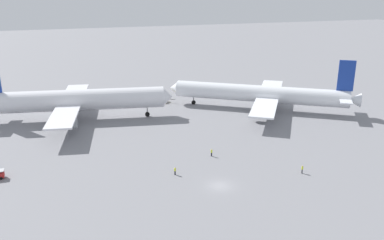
% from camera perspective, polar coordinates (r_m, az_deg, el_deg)
% --- Properties ---
extents(ground_plane, '(600.00, 600.00, 0.00)m').
position_cam_1_polar(ground_plane, '(76.92, 3.95, -9.22)').
color(ground_plane, gray).
extents(airliner_at_gate_left, '(52.30, 42.98, 16.66)m').
position_cam_1_polar(airliner_at_gate_left, '(115.54, -15.90, 2.67)').
color(airliner_at_gate_left, silver).
rests_on(airliner_at_gate_left, ground).
extents(airliner_being_pushed, '(49.79, 38.77, 15.95)m').
position_cam_1_polar(airliner_being_pushed, '(122.35, 9.75, 3.60)').
color(airliner_being_pushed, white).
rests_on(airliner_being_pushed, ground).
extents(pushback_tug, '(8.23, 6.23, 2.84)m').
position_cam_1_polar(pushback_tug, '(130.39, -5.00, 3.11)').
color(pushback_tug, gold).
rests_on(pushback_tug, ground).
extents(ground_crew_marshaller_foreground, '(0.36, 0.47, 1.71)m').
position_cam_1_polar(ground_crew_marshaller_foreground, '(83.97, 15.25, -6.69)').
color(ground_crew_marshaller_foreground, '#4C4C51').
rests_on(ground_crew_marshaller_foreground, ground).
extents(ground_crew_ramp_agent_by_cones, '(0.36, 0.50, 1.64)m').
position_cam_1_polar(ground_crew_ramp_agent_by_cones, '(80.56, -2.40, -7.15)').
color(ground_crew_ramp_agent_by_cones, black).
rests_on(ground_crew_ramp_agent_by_cones, ground).
extents(ground_crew_wing_walker_right, '(0.36, 0.36, 1.72)m').
position_cam_1_polar(ground_crew_wing_walker_right, '(88.86, 2.77, -4.58)').
color(ground_crew_wing_walker_right, black).
rests_on(ground_crew_wing_walker_right, ground).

